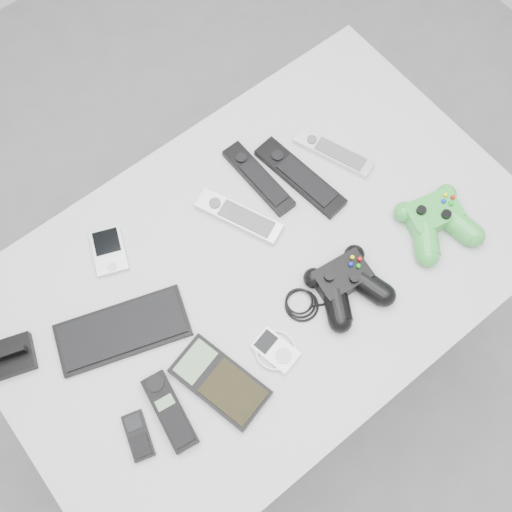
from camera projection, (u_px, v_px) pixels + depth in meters
floor at (245, 328)px, 2.03m from camera, size 3.50×3.50×0.00m
desk at (261, 277)px, 1.34m from camera, size 1.17×0.75×0.78m
pda_keyboard at (123, 330)px, 1.22m from camera, size 0.29×0.19×0.02m
dock_bracket at (10, 355)px, 1.18m from camera, size 0.11×0.10×0.05m
pda at (109, 251)px, 1.28m from camera, size 0.10×0.12×0.02m
remote_silver_a at (239, 216)px, 1.31m from camera, size 0.12×0.20×0.02m
remote_black_a at (258, 178)px, 1.34m from camera, size 0.05×0.21×0.02m
remote_black_b at (300, 177)px, 1.34m from camera, size 0.08×0.24×0.02m
remote_silver_b at (333, 152)px, 1.37m from camera, size 0.11×0.19×0.02m
mobile_phone at (138, 436)px, 1.14m from camera, size 0.06×0.10×0.02m
cordless_handset at (170, 411)px, 1.15m from camera, size 0.07×0.16×0.02m
calculator at (220, 382)px, 1.18m from camera, size 0.14×0.21×0.02m
mp3_player at (276, 350)px, 1.20m from camera, size 0.10×0.11×0.02m
controller_black at (346, 283)px, 1.23m from camera, size 0.29×0.20×0.05m
controller_green at (437, 220)px, 1.29m from camera, size 0.20×0.21×0.05m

